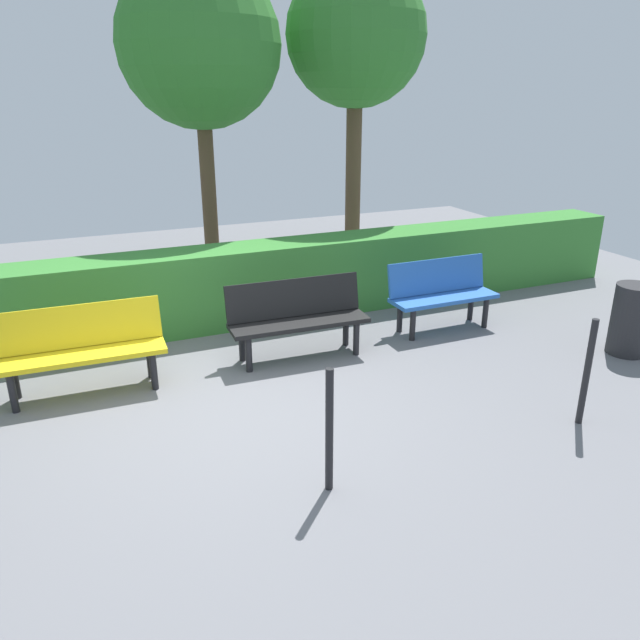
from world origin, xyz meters
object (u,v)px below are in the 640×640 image
object	(u,v)px
bench_yellow	(81,346)
trash_bin	(631,320)
bench_blue	(441,292)
tree_near	(356,37)
bench_black	(297,315)
tree_mid	(199,46)

from	to	relation	value
bench_yellow	trash_bin	world-z (taller)	bench_yellow
bench_blue	tree_near	world-z (taller)	tree_near
bench_yellow	tree_near	distance (m)	6.39
bench_yellow	bench_blue	bearing A→B (deg)	-177.51
bench_black	tree_near	bearing A→B (deg)	-122.41
tree_mid	bench_blue	bearing A→B (deg)	121.99
bench_blue	bench_black	size ratio (longest dim) A/B	0.87
bench_blue	bench_black	xyz separation A→B (m)	(1.95, 0.09, 0.00)
tree_near	trash_bin	xyz separation A→B (m)	(-1.18, 4.72, -3.16)
tree_near	trash_bin	bearing A→B (deg)	103.99
trash_bin	tree_mid	bearing A→B (deg)	-53.36
bench_black	trash_bin	bearing A→B (deg)	159.99
tree_mid	trash_bin	world-z (taller)	tree_mid
tree_near	tree_mid	distance (m)	2.42
tree_mid	trash_bin	size ratio (longest dim) A/B	5.66
bench_blue	bench_yellow	bearing A→B (deg)	0.62
bench_blue	tree_mid	bearing A→B (deg)	-58.27
bench_blue	bench_black	distance (m)	1.95
bench_yellow	trash_bin	size ratio (longest dim) A/B	1.96
bench_blue	trash_bin	world-z (taller)	bench_blue
bench_black	tree_near	xyz separation A→B (m)	(-2.29, -3.30, 3.08)
bench_yellow	trash_bin	bearing A→B (deg)	167.42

